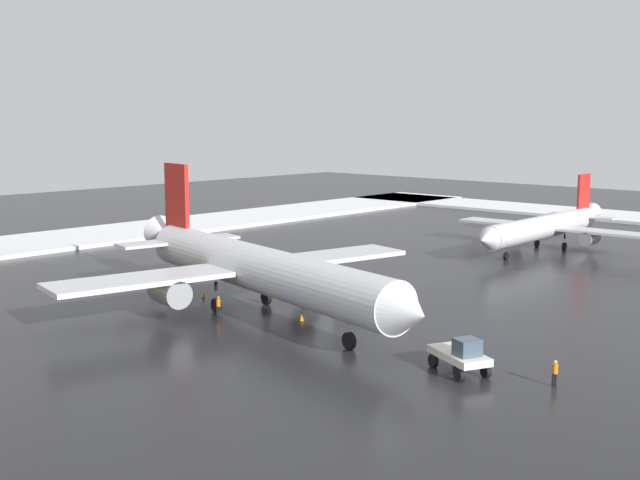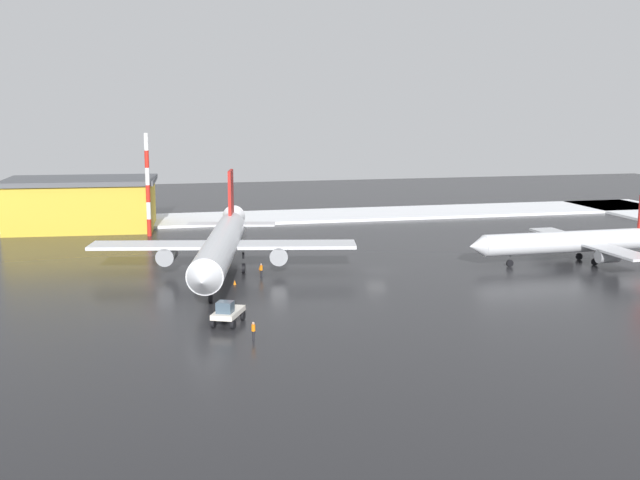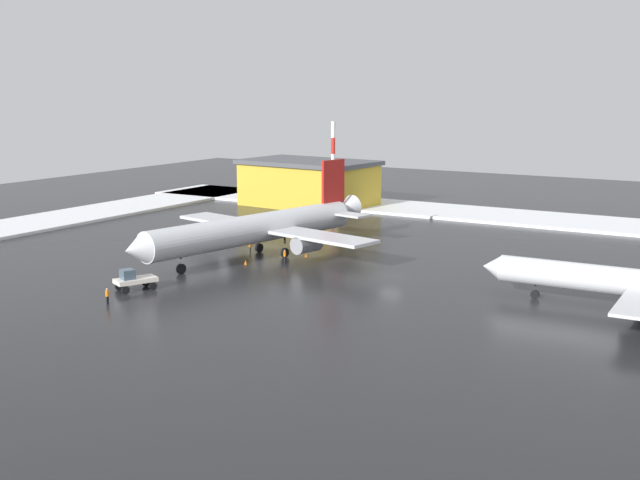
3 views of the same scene
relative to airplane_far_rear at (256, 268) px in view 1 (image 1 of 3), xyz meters
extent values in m
plane|color=#232326|center=(-19.96, 0.61, -4.01)|extent=(240.00, 240.00, 0.00)
cube|color=white|center=(-19.96, -49.39, -3.77)|extent=(152.00, 16.00, 0.48)
cylinder|color=silver|center=(0.20, 0.97, 0.00)|extent=(10.77, 34.39, 3.89)
cone|color=silver|center=(3.96, 19.11, 0.00)|extent=(4.18, 3.44, 3.69)
cone|color=silver|center=(-3.61, -17.40, 0.68)|extent=(4.07, 4.67, 3.78)
cube|color=silver|center=(-9.68, -0.49, -0.35)|extent=(15.58, 7.95, 0.41)
cylinder|color=gray|center=(-7.32, -0.39, -1.49)|extent=(3.03, 4.27, 2.29)
cube|color=silver|center=(8.69, -4.29, -0.35)|extent=(15.58, 7.95, 0.41)
cylinder|color=gray|center=(6.56, -3.27, -1.49)|extent=(3.03, 4.27, 2.29)
cube|color=red|center=(-3.05, -14.71, 4.92)|extent=(1.33, 4.56, 6.41)
cube|color=silver|center=(-6.36, -13.79, 0.45)|extent=(5.98, 4.03, 0.27)
cube|color=silver|center=(0.36, -15.18, 0.45)|extent=(5.98, 4.03, 0.27)
cylinder|color=black|center=(2.64, 12.73, -1.72)|extent=(0.27, 0.27, 0.80)
cylinder|color=black|center=(2.64, 12.73, -3.38)|extent=(0.65, 1.31, 1.26)
cylinder|color=black|center=(-2.96, -1.88, -1.72)|extent=(0.27, 0.27, 0.80)
cylinder|color=black|center=(-2.96, -1.88, -3.38)|extent=(0.65, 1.31, 1.26)
cylinder|color=black|center=(1.97, -2.90, -1.72)|extent=(0.27, 0.27, 0.80)
cylinder|color=black|center=(1.97, -2.90, -3.38)|extent=(0.65, 1.31, 1.26)
cylinder|color=silver|center=(-46.94, 2.06, -1.02)|extent=(25.69, 3.41, 2.91)
cone|color=silver|center=(-33.10, 2.33, -1.02)|extent=(2.10, 2.80, 2.76)
cone|color=silver|center=(-60.95, 1.78, -0.50)|extent=(3.10, 2.53, 2.83)
cube|color=silver|center=(-49.64, 9.01, -1.27)|extent=(3.98, 11.18, 0.31)
cylinder|color=gray|center=(-49.18, 7.31, -2.13)|extent=(2.94, 1.77, 1.71)
cube|color=silver|center=(-49.36, -5.00, -1.27)|extent=(3.98, 11.18, 0.31)
cylinder|color=gray|center=(-48.97, -3.28, -2.13)|extent=(2.94, 1.77, 1.71)
cube|color=red|center=(-58.90, 1.82, 2.66)|extent=(3.42, 0.38, 4.78)
cube|color=silver|center=(-58.78, 4.39, -0.67)|extent=(2.30, 4.14, 0.21)
cube|color=silver|center=(-58.67, -0.74, -0.67)|extent=(2.30, 4.14, 0.21)
cylinder|color=black|center=(-37.97, 2.24, -2.30)|extent=(0.21, 0.21, 0.60)
cylinder|color=black|center=(-37.97, 2.24, -3.54)|extent=(0.95, 0.32, 0.94)
cylinder|color=black|center=(-49.54, 3.89, -2.30)|extent=(0.21, 0.21, 0.60)
cylinder|color=black|center=(-49.54, 3.89, -3.54)|extent=(0.95, 0.32, 0.94)
cylinder|color=black|center=(-49.46, 0.13, -2.30)|extent=(0.21, 0.21, 0.60)
cylinder|color=black|center=(-49.46, 0.13, -3.54)|extent=(0.95, 0.32, 0.94)
cube|color=silver|center=(1.78, 21.51, -2.86)|extent=(3.92, 5.10, 0.50)
cube|color=#3F5160|center=(2.16, 22.34, -2.06)|extent=(1.95, 1.90, 1.10)
cylinder|color=black|center=(1.55, 23.38, -3.56)|extent=(0.67, 0.95, 0.90)
cylinder|color=black|center=(3.35, 22.56, -3.56)|extent=(0.67, 0.95, 0.90)
cylinder|color=black|center=(0.21, 20.46, -3.56)|extent=(0.67, 0.95, 0.90)
cylinder|color=black|center=(2.01, 19.63, -3.56)|extent=(0.67, 0.95, 0.90)
cylinder|color=black|center=(-4.76, 0.84, -3.58)|extent=(0.16, 0.16, 0.85)
cylinder|color=black|center=(-4.83, 1.03, -3.58)|extent=(0.16, 0.16, 0.85)
cylinder|color=orange|center=(-4.80, 0.93, -2.85)|extent=(0.36, 0.36, 0.62)
sphere|color=tan|center=(-4.80, 0.93, -2.42)|extent=(0.24, 0.24, 0.24)
cylinder|color=black|center=(0.18, 27.36, -3.58)|extent=(0.16, 0.16, 0.85)
cylinder|color=black|center=(0.17, 27.56, -3.58)|extent=(0.16, 0.16, 0.85)
cylinder|color=orange|center=(0.17, 27.46, -2.85)|extent=(0.36, 0.36, 0.62)
sphere|color=tan|center=(0.17, 27.46, -2.42)|extent=(0.24, 0.24, 0.24)
cylinder|color=black|center=(2.74, -1.85, -3.58)|extent=(0.16, 0.16, 0.85)
cylinder|color=black|center=(2.64, -1.68, -3.58)|extent=(0.16, 0.16, 0.85)
cylinder|color=orange|center=(2.69, -1.76, -2.85)|extent=(0.36, 0.36, 0.62)
sphere|color=tan|center=(2.69, -1.76, -2.42)|extent=(0.24, 0.24, 0.24)
cone|color=orange|center=(-0.99, -8.32, -3.73)|extent=(0.36, 0.36, 0.55)
cone|color=orange|center=(-5.35, -3.52, -3.73)|extent=(0.36, 0.36, 0.55)
cone|color=orange|center=(-1.02, 4.40, -3.73)|extent=(0.36, 0.36, 0.55)
camera|label=1|loc=(45.22, 49.26, 12.49)|focal=45.00mm
camera|label=2|loc=(10.46, 97.97, 17.56)|focal=45.00mm
camera|label=3|loc=(-60.90, 86.19, 18.52)|focal=45.00mm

